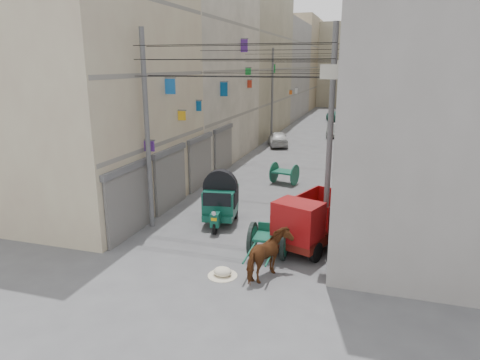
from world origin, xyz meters
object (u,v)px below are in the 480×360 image
at_px(mini_truck, 309,224).
at_px(distant_car_green, 334,116).
at_px(distant_car_white, 278,139).
at_px(second_cart, 284,173).
at_px(tonga_cart, 268,240).
at_px(auto_rickshaw, 221,200).
at_px(feed_sack, 223,272).
at_px(distant_car_grey, 334,130).
at_px(horse, 269,256).

bearing_deg(mini_truck, distant_car_green, 113.81).
bearing_deg(mini_truck, distant_car_white, 125.36).
bearing_deg(distant_car_green, second_cart, 80.68).
bearing_deg(tonga_cart, distant_car_green, 90.17).
relative_size(auto_rickshaw, feed_sack, 4.37).
relative_size(auto_rickshaw, distant_car_white, 0.71).
xyz_separation_m(auto_rickshaw, tonga_cart, (2.75, -2.72, -0.41)).
distance_m(auto_rickshaw, distant_car_grey, 25.01).
xyz_separation_m(horse, distant_car_grey, (-0.65, 29.10, -0.17)).
bearing_deg(horse, mini_truck, -90.81).
xyz_separation_m(second_cart, feed_sack, (0.32, -11.49, -0.49)).
height_order(horse, distant_car_grey, horse).
xyz_separation_m(auto_rickshaw, mini_truck, (4.01, -1.61, -0.08)).
xyz_separation_m(horse, distant_car_green, (-1.71, 40.65, -0.17)).
relative_size(auto_rickshaw, second_cart, 1.65).
bearing_deg(mini_truck, horse, -88.79).
distance_m(auto_rickshaw, distant_car_white, 18.46).
relative_size(auto_rickshaw, tonga_cart, 0.95).
xyz_separation_m(mini_truck, feed_sack, (-2.33, -2.90, -0.83)).
relative_size(tonga_cart, mini_truck, 0.70).
relative_size(tonga_cart, distant_car_grey, 0.75).
xyz_separation_m(auto_rickshaw, distant_car_white, (-1.52, 18.39, -0.43)).
height_order(mini_truck, distant_car_white, mini_truck).
bearing_deg(mini_truck, distant_car_grey, 113.22).
distance_m(distant_car_grey, distant_car_green, 11.60).
height_order(second_cart, distant_car_white, distant_car_white).
xyz_separation_m(tonga_cart, distant_car_white, (-4.27, 21.11, -0.01)).
height_order(tonga_cart, distant_car_green, tonga_cart).
bearing_deg(distant_car_grey, distant_car_white, -124.86).
distance_m(auto_rickshaw, second_cart, 7.12).
xyz_separation_m(tonga_cart, mini_truck, (1.26, 1.10, 0.33)).
xyz_separation_m(tonga_cart, feed_sack, (-1.07, -1.79, -0.50)).
distance_m(tonga_cart, distant_car_green, 39.18).
bearing_deg(mini_truck, feed_sack, -108.88).
height_order(auto_rickshaw, tonga_cart, auto_rickshaw).
bearing_deg(distant_car_white, second_cart, 86.41).
bearing_deg(horse, distant_car_white, -60.48).
relative_size(feed_sack, distant_car_grey, 0.16).
bearing_deg(distant_car_white, feed_sack, 80.23).
relative_size(horse, distant_car_green, 0.44).
xyz_separation_m(distant_car_white, distant_car_grey, (4.00, 6.49, -0.02)).
bearing_deg(distant_car_green, distant_car_grey, 86.05).
distance_m(second_cart, horse, 11.33).
height_order(horse, distant_car_green, horse).
xyz_separation_m(distant_car_grey, distant_car_green, (-1.06, 11.56, 0.00)).
bearing_deg(tonga_cart, feed_sack, -122.65).
xyz_separation_m(second_cart, horse, (1.77, -11.19, 0.14)).
distance_m(second_cart, feed_sack, 11.51).
bearing_deg(second_cart, distant_car_white, 117.10).
bearing_deg(second_cart, mini_truck, -59.87).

